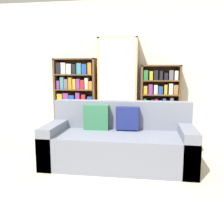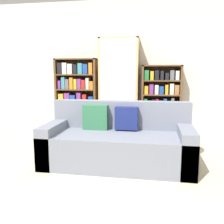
% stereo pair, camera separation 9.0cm
% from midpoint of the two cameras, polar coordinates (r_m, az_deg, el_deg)
% --- Properties ---
extents(ground_plane, '(16.00, 16.00, 0.00)m').
position_cam_midpoint_polar(ground_plane, '(3.15, -2.61, -14.74)').
color(ground_plane, beige).
extents(wall_back, '(6.10, 0.06, 2.70)m').
position_cam_midpoint_polar(wall_back, '(5.20, 2.30, 9.92)').
color(wall_back, beige).
rests_on(wall_back, ground).
extents(couch, '(2.02, 0.89, 0.85)m').
position_cam_midpoint_polar(couch, '(3.51, 0.86, -6.98)').
color(couch, slate).
rests_on(couch, ground).
extents(bookshelf_left, '(0.86, 0.32, 1.54)m').
position_cam_midpoint_polar(bookshelf_left, '(5.22, -8.76, 3.45)').
color(bookshelf_left, brown).
rests_on(bookshelf_left, ground).
extents(display_cabinet, '(0.77, 0.36, 1.93)m').
position_cam_midpoint_polar(display_cabinet, '(5.00, 0.89, 5.50)').
color(display_cabinet, tan).
rests_on(display_cabinet, ground).
extents(bookshelf_right, '(0.76, 0.32, 1.41)m').
position_cam_midpoint_polar(bookshelf_right, '(5.00, 10.40, 2.18)').
color(bookshelf_right, brown).
rests_on(bookshelf_right, ground).
extents(wine_bottle, '(0.08, 0.08, 0.39)m').
position_cam_midpoint_polar(wine_bottle, '(4.44, 5.64, -5.49)').
color(wine_bottle, black).
rests_on(wine_bottle, ground).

